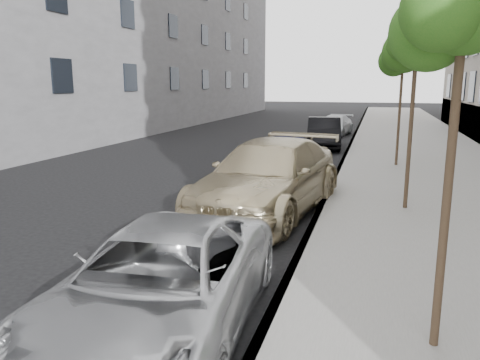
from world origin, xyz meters
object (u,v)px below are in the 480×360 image
at_px(sedan_blue, 288,150).
at_px(sedan_black, 324,133).
at_px(suv, 269,177).
at_px(sedan_rear, 335,125).
at_px(tree_mid, 419,37).
at_px(minivan, 161,284).
at_px(tree_far, 404,52).

height_order(sedan_blue, sedan_black, sedan_black).
height_order(suv, sedan_rear, suv).
distance_m(tree_mid, minivan, 8.50).
relative_size(sedan_blue, sedan_rear, 0.97).
xyz_separation_m(suv, sedan_black, (0.00, 12.49, -0.14)).
distance_m(tree_mid, sedan_blue, 7.47).
xyz_separation_m(minivan, sedan_black, (0.00, 18.63, 0.06)).
bearing_deg(suv, sedan_blue, 103.96).
bearing_deg(tree_mid, suv, -165.95).
height_order(tree_mid, sedan_blue, tree_mid).
distance_m(tree_mid, suv, 4.79).
distance_m(suv, sedan_rear, 18.49).
bearing_deg(sedan_blue, sedan_rear, 78.90).
bearing_deg(sedan_black, tree_mid, -80.51).
bearing_deg(sedan_black, tree_far, -63.62).
bearing_deg(sedan_rear, tree_mid, -71.40).
bearing_deg(sedan_black, sedan_rear, 83.56).
bearing_deg(suv, tree_mid, 22.19).
xyz_separation_m(tree_mid, minivan, (-3.33, -6.97, -3.54)).
bearing_deg(minivan, sedan_blue, 88.47).
bearing_deg(sedan_black, sedan_blue, -102.00).
bearing_deg(tree_mid, sedan_black, 105.93).
xyz_separation_m(tree_mid, sedan_blue, (-3.95, 5.27, -3.52)).
height_order(sedan_black, sedan_rear, sedan_black).
bearing_deg(suv, minivan, -81.85).
relative_size(tree_far, sedan_rear, 1.19).
height_order(tree_mid, sedan_black, tree_mid).
relative_size(sedan_black, sedan_rear, 1.07).
bearing_deg(tree_mid, tree_far, 90.00).
height_order(tree_far, sedan_rear, tree_far).
height_order(tree_mid, tree_far, tree_far).
bearing_deg(minivan, tree_far, 71.69).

